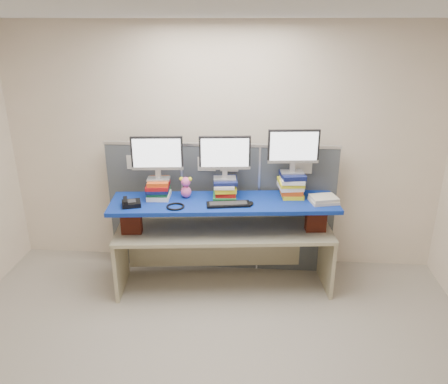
# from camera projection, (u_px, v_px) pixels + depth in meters

# --- Properties ---
(room) EXTENTS (5.00, 4.00, 2.80)m
(room) POSITION_uv_depth(u_px,v_px,m) (199.00, 224.00, 3.13)
(room) COLOR #F4E1C9
(room) RESTS_ON ground
(cubicle_partition) EXTENTS (2.60, 0.06, 1.53)m
(cubicle_partition) POSITION_uv_depth(u_px,v_px,m) (221.00, 208.00, 5.02)
(cubicle_partition) COLOR #42484E
(cubicle_partition) RESTS_ON ground
(desk) EXTENTS (2.35, 0.91, 0.70)m
(desk) POSITION_uv_depth(u_px,v_px,m) (224.00, 241.00, 4.70)
(desk) COLOR tan
(desk) RESTS_ON ground
(brick_pier_left) EXTENTS (0.22, 0.14, 0.28)m
(brick_pier_left) POSITION_uv_depth(u_px,v_px,m) (131.00, 220.00, 4.53)
(brick_pier_left) COLOR maroon
(brick_pier_left) RESTS_ON desk
(brick_pier_right) EXTENTS (0.22, 0.14, 0.28)m
(brick_pier_right) POSITION_uv_depth(u_px,v_px,m) (316.00, 218.00, 4.58)
(brick_pier_right) COLOR maroon
(brick_pier_right) RESTS_ON desk
(blue_board) EXTENTS (2.40, 0.83, 0.04)m
(blue_board) POSITION_uv_depth(u_px,v_px,m) (224.00, 203.00, 4.54)
(blue_board) COLOR navy
(blue_board) RESTS_ON brick_pier_left
(book_stack_left) EXTENTS (0.26, 0.32, 0.20)m
(book_stack_left) POSITION_uv_depth(u_px,v_px,m) (158.00, 189.00, 4.59)
(book_stack_left) COLOR white
(book_stack_left) RESTS_ON blue_board
(book_stack_center) EXTENTS (0.28, 0.33, 0.20)m
(book_stack_center) POSITION_uv_depth(u_px,v_px,m) (225.00, 188.00, 4.61)
(book_stack_center) COLOR #207B3D
(book_stack_center) RESTS_ON blue_board
(book_stack_right) EXTENTS (0.29, 0.33, 0.26)m
(book_stack_right) POSITION_uv_depth(u_px,v_px,m) (291.00, 184.00, 4.61)
(book_stack_right) COLOR yellow
(book_stack_right) RESTS_ON blue_board
(monitor_left) EXTENTS (0.53, 0.17, 0.46)m
(monitor_left) POSITION_uv_depth(u_px,v_px,m) (157.00, 155.00, 4.46)
(monitor_left) COLOR #AEAFB3
(monitor_left) RESTS_ON book_stack_left
(monitor_center) EXTENTS (0.53, 0.17, 0.46)m
(monitor_center) POSITION_uv_depth(u_px,v_px,m) (225.00, 155.00, 4.48)
(monitor_center) COLOR #AEAFB3
(monitor_center) RESTS_ON book_stack_center
(monitor_right) EXTENTS (0.53, 0.17, 0.46)m
(monitor_right) POSITION_uv_depth(u_px,v_px,m) (293.00, 149.00, 4.47)
(monitor_right) COLOR #AEAFB3
(monitor_right) RESTS_ON book_stack_right
(keyboard) EXTENTS (0.46, 0.22, 0.03)m
(keyboard) POSITION_uv_depth(u_px,v_px,m) (228.00, 204.00, 4.42)
(keyboard) COLOR black
(keyboard) RESTS_ON blue_board
(mouse) EXTENTS (0.06, 0.10, 0.03)m
(mouse) POSITION_uv_depth(u_px,v_px,m) (251.00, 203.00, 4.44)
(mouse) COLOR black
(mouse) RESTS_ON blue_board
(desk_phone) EXTENTS (0.23, 0.22, 0.08)m
(desk_phone) POSITION_uv_depth(u_px,v_px,m) (131.00, 203.00, 4.40)
(desk_phone) COLOR black
(desk_phone) RESTS_ON blue_board
(headset) EXTENTS (0.21, 0.21, 0.02)m
(headset) POSITION_uv_depth(u_px,v_px,m) (175.00, 206.00, 4.37)
(headset) COLOR black
(headset) RESTS_ON blue_board
(plush_toy) EXTENTS (0.13, 0.10, 0.23)m
(plush_toy) POSITION_uv_depth(u_px,v_px,m) (186.00, 187.00, 4.58)
(plush_toy) COLOR pink
(plush_toy) RESTS_ON blue_board
(binder_stack) EXTENTS (0.32, 0.28, 0.06)m
(binder_stack) POSITION_uv_depth(u_px,v_px,m) (324.00, 199.00, 4.49)
(binder_stack) COLOR beige
(binder_stack) RESTS_ON blue_board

